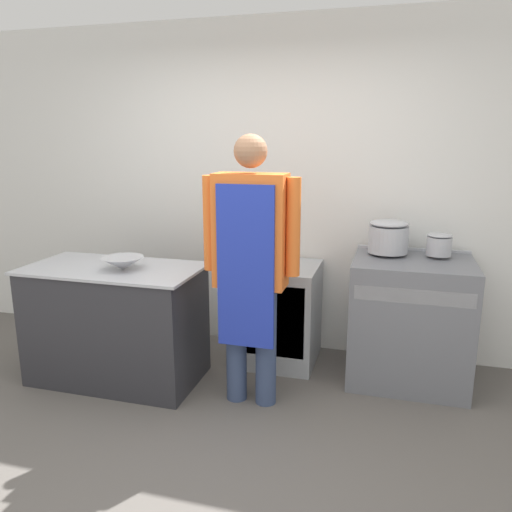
# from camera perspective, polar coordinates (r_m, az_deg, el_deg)

# --- Properties ---
(ground_plane) EXTENTS (14.00, 14.00, 0.00)m
(ground_plane) POSITION_cam_1_polar(r_m,az_deg,el_deg) (2.95, -8.10, -23.64)
(ground_plane) COLOR #5B5651
(wall_back) EXTENTS (8.00, 0.05, 2.70)m
(wall_back) POSITION_cam_1_polar(r_m,az_deg,el_deg) (4.18, 1.79, 7.60)
(wall_back) COLOR white
(wall_back) RESTS_ON ground_plane
(prep_counter) EXTENTS (1.27, 0.68, 0.86)m
(prep_counter) POSITION_cam_1_polar(r_m,az_deg,el_deg) (3.87, -15.65, -7.40)
(prep_counter) COLOR #2D2D33
(prep_counter) RESTS_ON ground_plane
(stove) EXTENTS (0.84, 0.68, 0.94)m
(stove) POSITION_cam_1_polar(r_m,az_deg,el_deg) (3.86, 17.14, -7.09)
(stove) COLOR slate
(stove) RESTS_ON ground_plane
(fridge_unit) EXTENTS (0.61, 0.59, 0.79)m
(fridge_unit) POSITION_cam_1_polar(r_m,az_deg,el_deg) (4.03, 2.61, -6.56)
(fridge_unit) COLOR #A8ADB2
(fridge_unit) RESTS_ON ground_plane
(person_cook) EXTENTS (0.64, 0.24, 1.80)m
(person_cook) POSITION_cam_1_polar(r_m,az_deg,el_deg) (3.21, -0.64, -0.02)
(person_cook) COLOR #38476B
(person_cook) RESTS_ON ground_plane
(mixing_bowl) EXTENTS (0.30, 0.30, 0.09)m
(mixing_bowl) POSITION_cam_1_polar(r_m,az_deg,el_deg) (3.63, -14.98, -0.82)
(mixing_bowl) COLOR #B2B5BC
(mixing_bowl) RESTS_ON prep_counter
(stock_pot) EXTENTS (0.29, 0.29, 0.24)m
(stock_pot) POSITION_cam_1_polar(r_m,az_deg,el_deg) (3.81, 14.89, 2.22)
(stock_pot) COLOR #B2B5BC
(stock_pot) RESTS_ON stove
(sauce_pot) EXTENTS (0.18, 0.18, 0.16)m
(sauce_pot) POSITION_cam_1_polar(r_m,az_deg,el_deg) (3.83, 20.19, 1.28)
(sauce_pot) COLOR #B2B5BC
(sauce_pot) RESTS_ON stove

